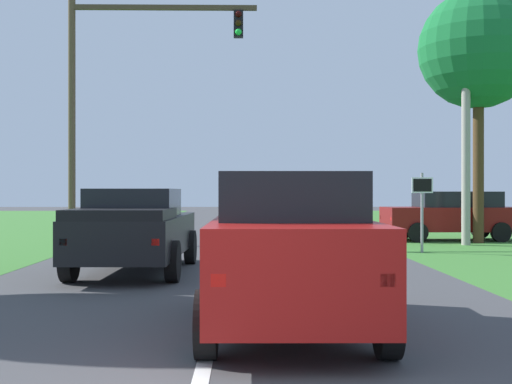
{
  "coord_description": "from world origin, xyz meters",
  "views": [
    {
      "loc": [
        0.41,
        -4.03,
        1.74
      ],
      "look_at": [
        0.76,
        16.96,
        1.72
      ],
      "focal_mm": 46.51,
      "sensor_mm": 36.0,
      "label": 1
    }
  ],
  "objects": [
    {
      "name": "ground_plane",
      "position": [
        0.0,
        9.83,
        0.0
      ],
      "size": [
        120.0,
        120.0,
        0.0
      ],
      "primitive_type": "plane",
      "color": "#424244"
    },
    {
      "name": "traffic_light",
      "position": [
        -3.95,
        18.39,
        5.5
      ],
      "size": [
        6.36,
        0.4,
        8.55
      ],
      "color": "brown",
      "rests_on": "ground_plane"
    },
    {
      "name": "utility_pole_right",
      "position": [
        7.54,
        17.2,
        5.25
      ],
      "size": [
        0.28,
        0.28,
        10.49
      ],
      "primitive_type": "cylinder",
      "color": "#9E998E",
      "rests_on": "ground_plane"
    },
    {
      "name": "pickup_truck_lead",
      "position": [
        -1.93,
        10.12,
        0.93
      ],
      "size": [
        2.31,
        5.27,
        1.79
      ],
      "color": "black",
      "rests_on": "ground_plane"
    },
    {
      "name": "keep_moving_sign",
      "position": [
        5.42,
        14.59,
        1.45
      ],
      "size": [
        0.6,
        0.09,
        2.26
      ],
      "color": "gray",
      "rests_on": "ground_plane"
    },
    {
      "name": "red_suv_near",
      "position": [
        0.97,
        4.25,
        1.03
      ],
      "size": [
        2.15,
        4.51,
        1.96
      ],
      "color": "#9E1411",
      "rests_on": "ground_plane"
    },
    {
      "name": "oak_tree_right",
      "position": [
        8.27,
        18.12,
        6.49
      ],
      "size": [
        4.01,
        4.01,
        8.54
      ],
      "color": "#4C351E",
      "rests_on": "ground_plane"
    },
    {
      "name": "crossing_suv_far",
      "position": [
        7.74,
        19.26,
        0.91
      ],
      "size": [
        4.71,
        2.15,
        1.73
      ],
      "color": "maroon",
      "rests_on": "ground_plane"
    }
  ]
}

